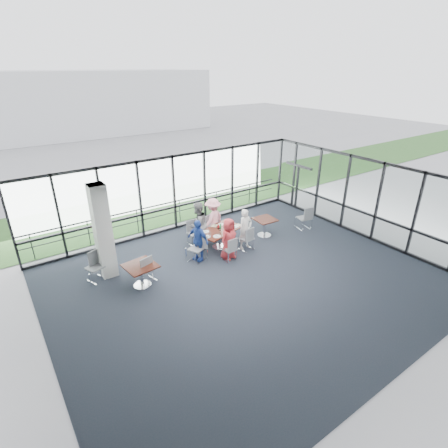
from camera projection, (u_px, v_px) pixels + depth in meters
floor at (248, 281)px, 11.48m from camera, size 12.00×10.00×0.02m
ceiling at (251, 188)px, 10.15m from camera, size 12.00×10.00×0.04m
wall_left at (37, 308)px, 7.69m from camera, size 0.10×10.00×3.20m
wall_front at (403, 328)px, 7.09m from camera, size 12.00×0.10×3.20m
curtain_wall_back at (174, 193)px, 14.54m from camera, size 12.00×0.10×3.20m
curtain_wall_right at (366, 199)px, 13.94m from camera, size 0.10×10.00×3.20m
exit_door at (297, 187)px, 16.97m from camera, size 0.12×1.60×2.10m
structural_column at (103, 232)px, 11.17m from camera, size 0.50×0.50×3.20m
apron at (133, 196)px, 18.94m from camera, size 80.00×70.00×0.02m
grass_strip at (148, 207)px, 17.44m from camera, size 80.00×5.00×0.01m
hangar_main at (86, 102)px, 36.18m from camera, size 24.00×10.00×6.00m
guard_rail at (169, 213)px, 15.45m from camera, size 12.00×0.06×0.06m
main_table at (220, 233)px, 13.36m from camera, size 1.97×1.41×0.75m
side_table_left at (141, 268)px, 10.98m from camera, size 1.03×1.03×0.75m
side_table_right at (265, 222)px, 14.28m from camera, size 0.87×0.87×0.75m
diner_near_left at (229, 239)px, 12.54m from camera, size 0.85×0.65×1.55m
diner_near_right at (245, 229)px, 13.25m from camera, size 0.58×0.43×1.58m
diner_far_left at (198, 224)px, 13.39m from camera, size 0.99×0.78×1.79m
diner_far_right at (213, 219)px, 13.93m from camera, size 1.25×0.95×1.73m
diner_end at (198, 240)px, 12.45m from camera, size 0.75×1.02×1.56m
chair_main_nl at (229, 249)px, 12.53m from camera, size 0.47×0.47×0.90m
chair_main_nr at (247, 238)px, 13.24m from camera, size 0.52×0.52×0.94m
chair_main_fl at (194, 233)px, 13.67m from camera, size 0.46×0.46×0.93m
chair_main_fr at (210, 227)px, 14.27m from camera, size 0.54×0.54×0.86m
chair_main_end at (196, 249)px, 12.47m from camera, size 0.63×0.63×0.98m
chair_spare_la at (146, 268)px, 11.26m from camera, size 0.59×0.59×0.98m
chair_spare_lb at (95, 267)px, 11.32m from camera, size 0.61×0.61×0.97m
chair_spare_r at (304, 218)px, 14.95m from camera, size 0.58×0.58×0.99m
plate_nl at (217, 236)px, 12.76m from camera, size 0.28×0.28×0.01m
plate_nr at (234, 227)px, 13.54m from camera, size 0.27×0.27×0.01m
plate_fl at (205, 232)px, 13.13m from camera, size 0.27×0.27×0.01m
plate_fr at (221, 224)px, 13.73m from camera, size 0.24×0.24×0.01m
plate_end at (207, 237)px, 12.74m from camera, size 0.26×0.26×0.01m
tumbler_a at (220, 232)px, 12.96m from camera, size 0.07×0.07×0.15m
tumbler_b at (228, 226)px, 13.41m from camera, size 0.07×0.07×0.14m
tumbler_c at (216, 226)px, 13.46m from camera, size 0.07×0.07×0.14m
tumbler_d at (210, 235)px, 12.74m from camera, size 0.07×0.07×0.14m
menu_a at (226, 234)px, 12.94m from camera, size 0.34×0.32×0.00m
menu_b at (238, 225)px, 13.66m from camera, size 0.34×0.29×0.00m
menu_c at (214, 226)px, 13.64m from camera, size 0.36×0.34×0.00m
condiment_caddy at (219, 228)px, 13.36m from camera, size 0.10×0.07×0.04m
ketchup_bottle at (218, 227)px, 13.33m from camera, size 0.06×0.06×0.18m
green_bottle at (221, 226)px, 13.33m from camera, size 0.05×0.05×0.20m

